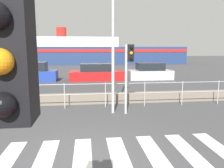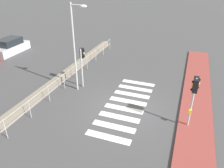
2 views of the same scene
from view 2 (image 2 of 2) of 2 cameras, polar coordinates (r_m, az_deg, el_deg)
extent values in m
plane|color=#424244|center=(13.37, 3.21, -6.31)|extent=(160.00, 160.00, 0.00)
cube|color=brown|center=(13.01, 20.97, -9.17)|extent=(24.00, 1.80, 0.12)
cube|color=silver|center=(11.29, -1.07, -13.71)|extent=(0.45, 2.40, 0.01)
cube|color=silver|center=(11.93, 0.51, -11.02)|extent=(0.45, 2.40, 0.01)
cube|color=silver|center=(12.61, 1.90, -8.61)|extent=(0.45, 2.40, 0.01)
cube|color=silver|center=(13.31, 3.13, -6.44)|extent=(0.45, 2.40, 0.01)
cube|color=silver|center=(14.04, 4.23, -4.49)|extent=(0.45, 2.40, 0.01)
cube|color=silver|center=(14.78, 5.21, -2.74)|extent=(0.45, 2.40, 0.01)
cube|color=silver|center=(15.54, 6.10, -1.15)|extent=(0.45, 2.40, 0.01)
cube|color=silver|center=(16.32, 6.90, 0.29)|extent=(0.45, 2.40, 0.01)
cube|color=slate|center=(15.51, -16.78, -1.37)|extent=(22.20, 0.55, 0.47)
cylinder|color=#B2B2B5|center=(14.65, -14.46, 0.95)|extent=(19.98, 0.03, 0.03)
cylinder|color=#B2B2B5|center=(14.85, -14.25, -0.62)|extent=(19.98, 0.03, 0.03)
cylinder|color=#B2B2B5|center=(12.06, -26.09, -10.51)|extent=(0.04, 0.04, 1.15)
cylinder|color=#B2B2B5|center=(13.07, -20.69, -6.17)|extent=(0.04, 0.04, 1.15)
cylinder|color=#B2B2B5|center=(14.24, -16.19, -2.45)|extent=(0.04, 0.04, 1.15)
cylinder|color=#B2B2B5|center=(15.54, -12.43, 0.68)|extent=(0.04, 0.04, 1.15)
cylinder|color=#B2B2B5|center=(16.93, -9.26, 3.32)|extent=(0.04, 0.04, 1.15)
cylinder|color=#B2B2B5|center=(18.40, -6.57, 5.54)|extent=(0.04, 0.04, 1.15)
cylinder|color=#B2B2B5|center=(19.92, -4.27, 7.41)|extent=(0.04, 0.04, 1.15)
cylinder|color=#B2B2B5|center=(21.49, -2.29, 9.01)|extent=(0.04, 0.04, 1.15)
cylinder|color=#B2B2B5|center=(23.10, -0.57, 10.38)|extent=(0.04, 0.04, 1.15)
cylinder|color=#B2B2B5|center=(11.80, 20.09, -4.91)|extent=(0.10, 0.10, 2.89)
cube|color=black|center=(11.12, 20.97, -0.55)|extent=(0.24, 0.24, 0.68)
sphere|color=black|center=(11.02, 20.44, 0.53)|extent=(0.13, 0.13, 0.13)
sphere|color=orange|center=(11.11, 20.26, -0.43)|extent=(0.13, 0.13, 0.13)
sphere|color=black|center=(11.21, 20.08, -1.38)|extent=(0.13, 0.13, 0.13)
cube|color=black|center=(11.43, 21.01, 0.21)|extent=(0.24, 0.24, 0.68)
sphere|color=black|center=(11.34, 21.88, 1.04)|extent=(0.13, 0.13, 0.13)
sphere|color=orange|center=(11.43, 21.70, 0.10)|extent=(0.13, 0.13, 0.13)
sphere|color=black|center=(11.53, 21.52, -0.83)|extent=(0.13, 0.13, 0.13)
cube|color=yellow|center=(11.91, 19.76, -6.78)|extent=(0.10, 0.14, 0.18)
cylinder|color=#B2B2B5|center=(15.26, -7.89, 4.03)|extent=(0.10, 0.10, 2.80)
cube|color=black|center=(15.01, -7.85, 7.99)|extent=(0.24, 0.24, 0.68)
sphere|color=black|center=(14.88, -7.42, 8.70)|extent=(0.13, 0.13, 0.13)
sphere|color=orange|center=(14.95, -7.37, 7.94)|extent=(0.13, 0.13, 0.13)
sphere|color=black|center=(15.02, -7.32, 7.18)|extent=(0.13, 0.13, 0.13)
cylinder|color=#B2B2B5|center=(14.39, -9.82, 8.81)|extent=(0.12, 0.12, 5.80)
cylinder|color=#B2B2B5|center=(13.56, -9.16, 19.71)|extent=(0.07, 0.84, 0.07)
ellipsoid|color=silver|center=(13.37, -7.48, 19.49)|extent=(0.32, 0.42, 0.19)
cube|color=#BCBCC1|center=(24.47, -24.93, 8.36)|extent=(3.81, 1.73, 0.79)
cube|color=#1E2328|center=(24.27, -25.27, 9.96)|extent=(2.29, 1.52, 0.65)
camera|label=1|loc=(11.90, 26.97, 0.35)|focal=35.00mm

